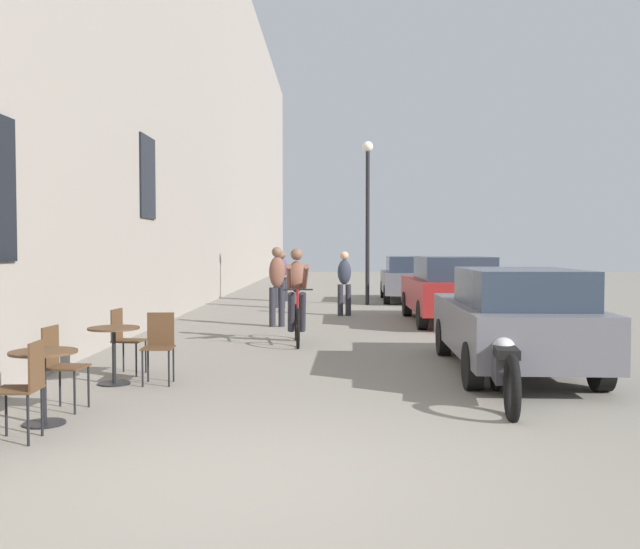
{
  "coord_description": "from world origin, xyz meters",
  "views": [
    {
      "loc": [
        0.66,
        -5.06,
        1.72
      ],
      "look_at": [
        0.26,
        16.09,
        0.89
      ],
      "focal_mm": 38.6,
      "sensor_mm": 36.0,
      "label": 1
    }
  ],
  "objects_px": {
    "pedestrian_mid": "(344,280)",
    "parked_car_nearest": "(513,318)",
    "pedestrian_near": "(277,282)",
    "pedestrian_furthest": "(282,273)",
    "cyclist_on_bicycle": "(297,298)",
    "cafe_chair_mid_toward_street": "(159,343)",
    "cafe_table_mid": "(114,343)",
    "pedestrian_far": "(279,276)",
    "cafe_chair_near_toward_street": "(25,383)",
    "parked_car_second": "(450,288)",
    "cafe_chair_near_toward_wall": "(60,362)",
    "cafe_table_near": "(44,371)",
    "parked_motorcycle": "(503,367)",
    "parked_car_third": "(409,278)",
    "street_lamp": "(368,201)",
    "cafe_chair_mid_toward_wall": "(124,336)"
  },
  "relations": [
    {
      "from": "cafe_table_mid",
      "to": "parked_car_third",
      "type": "bearing_deg",
      "value": 68.94
    },
    {
      "from": "cyclist_on_bicycle",
      "to": "pedestrian_mid",
      "type": "bearing_deg",
      "value": 79.27
    },
    {
      "from": "cafe_chair_near_toward_wall",
      "to": "street_lamp",
      "type": "distance_m",
      "value": 14.3
    },
    {
      "from": "pedestrian_mid",
      "to": "parked_car_nearest",
      "type": "bearing_deg",
      "value": -74.33
    },
    {
      "from": "street_lamp",
      "to": "parked_car_second",
      "type": "xyz_separation_m",
      "value": [
        1.64,
        -4.94,
        -2.32
      ]
    },
    {
      "from": "cafe_table_near",
      "to": "cyclist_on_bicycle",
      "type": "distance_m",
      "value": 6.18
    },
    {
      "from": "cafe_chair_near_toward_wall",
      "to": "parked_motorcycle",
      "type": "xyz_separation_m",
      "value": [
        4.77,
        0.43,
        -0.11
      ]
    },
    {
      "from": "pedestrian_mid",
      "to": "pedestrian_furthest",
      "type": "bearing_deg",
      "value": 112.14
    },
    {
      "from": "cafe_chair_mid_toward_wall",
      "to": "pedestrian_mid",
      "type": "relative_size",
      "value": 0.55
    },
    {
      "from": "cafe_table_near",
      "to": "cafe_table_mid",
      "type": "distance_m",
      "value": 1.98
    },
    {
      "from": "pedestrian_near",
      "to": "pedestrian_mid",
      "type": "height_order",
      "value": "pedestrian_near"
    },
    {
      "from": "cafe_chair_mid_toward_wall",
      "to": "street_lamp",
      "type": "relative_size",
      "value": 0.18
    },
    {
      "from": "pedestrian_mid",
      "to": "parked_car_third",
      "type": "bearing_deg",
      "value": 65.59
    },
    {
      "from": "pedestrian_mid",
      "to": "cafe_table_near",
      "type": "bearing_deg",
      "value": -106.1
    },
    {
      "from": "cafe_chair_near_toward_wall",
      "to": "street_lamp",
      "type": "xyz_separation_m",
      "value": [
        3.93,
        13.5,
        2.59
      ]
    },
    {
      "from": "pedestrian_near",
      "to": "pedestrian_furthest",
      "type": "height_order",
      "value": "pedestrian_near"
    },
    {
      "from": "cafe_chair_near_toward_wall",
      "to": "cafe_table_mid",
      "type": "distance_m",
      "value": 1.39
    },
    {
      "from": "parked_car_second",
      "to": "parked_car_third",
      "type": "xyz_separation_m",
      "value": [
        -0.23,
        6.36,
        -0.04
      ]
    },
    {
      "from": "pedestrian_far",
      "to": "pedestrian_mid",
      "type": "bearing_deg",
      "value": -51.09
    },
    {
      "from": "cafe_chair_near_toward_street",
      "to": "cafe_chair_mid_toward_street",
      "type": "height_order",
      "value": "same"
    },
    {
      "from": "cafe_table_mid",
      "to": "cafe_chair_mid_toward_street",
      "type": "xyz_separation_m",
      "value": [
        0.55,
        0.08,
        -0.0
      ]
    },
    {
      "from": "cafe_chair_near_toward_street",
      "to": "pedestrian_furthest",
      "type": "relative_size",
      "value": 0.56
    },
    {
      "from": "cafe_table_near",
      "to": "cafe_chair_mid_toward_street",
      "type": "distance_m",
      "value": 2.14
    },
    {
      "from": "cafe_chair_near_toward_wall",
      "to": "cyclist_on_bicycle",
      "type": "relative_size",
      "value": 0.51
    },
    {
      "from": "cyclist_on_bicycle",
      "to": "pedestrian_far",
      "type": "height_order",
      "value": "cyclist_on_bicycle"
    },
    {
      "from": "cafe_table_near",
      "to": "cafe_chair_near_toward_street",
      "type": "distance_m",
      "value": 0.58
    },
    {
      "from": "cafe_chair_near_toward_street",
      "to": "parked_car_second",
      "type": "bearing_deg",
      "value": 60.89
    },
    {
      "from": "pedestrian_mid",
      "to": "parked_car_nearest",
      "type": "distance_m",
      "value": 8.14
    },
    {
      "from": "pedestrian_near",
      "to": "cafe_chair_near_toward_street",
      "type": "bearing_deg",
      "value": -99.68
    },
    {
      "from": "parked_car_third",
      "to": "cafe_chair_mid_toward_street",
      "type": "bearing_deg",
      "value": -109.08
    },
    {
      "from": "cafe_table_mid",
      "to": "pedestrian_near",
      "type": "relative_size",
      "value": 0.41
    },
    {
      "from": "pedestrian_mid",
      "to": "pedestrian_furthest",
      "type": "relative_size",
      "value": 1.02
    },
    {
      "from": "cafe_chair_mid_toward_street",
      "to": "parked_motorcycle",
      "type": "distance_m",
      "value": 4.22
    },
    {
      "from": "cafe_chair_near_toward_street",
      "to": "parked_car_nearest",
      "type": "distance_m",
      "value": 6.28
    },
    {
      "from": "cafe_table_near",
      "to": "cafe_chair_mid_toward_street",
      "type": "relative_size",
      "value": 0.81
    },
    {
      "from": "cafe_chair_mid_toward_street",
      "to": "cafe_table_mid",
      "type": "bearing_deg",
      "value": -172.2
    },
    {
      "from": "cafe_table_mid",
      "to": "pedestrian_mid",
      "type": "relative_size",
      "value": 0.44
    },
    {
      "from": "pedestrian_near",
      "to": "cyclist_on_bicycle",
      "type": "bearing_deg",
      "value": -77.41
    },
    {
      "from": "cafe_chair_mid_toward_wall",
      "to": "pedestrian_near",
      "type": "distance_m",
      "value": 5.92
    },
    {
      "from": "cafe_table_near",
      "to": "pedestrian_mid",
      "type": "xyz_separation_m",
      "value": [
        3.1,
        10.74,
        0.39
      ]
    },
    {
      "from": "cafe_chair_mid_toward_wall",
      "to": "parked_car_second",
      "type": "relative_size",
      "value": 0.21
    },
    {
      "from": "cafe_table_mid",
      "to": "pedestrian_furthest",
      "type": "bearing_deg",
      "value": 85.17
    },
    {
      "from": "cafe_chair_near_toward_street",
      "to": "cafe_chair_near_toward_wall",
      "type": "bearing_deg",
      "value": 97.46
    },
    {
      "from": "parked_car_nearest",
      "to": "cafe_chair_near_toward_street",
      "type": "bearing_deg",
      "value": -146.31
    },
    {
      "from": "cafe_table_near",
      "to": "parked_motorcycle",
      "type": "bearing_deg",
      "value": 12.22
    },
    {
      "from": "pedestrian_near",
      "to": "street_lamp",
      "type": "distance_m",
      "value": 6.55
    },
    {
      "from": "pedestrian_furthest",
      "to": "parked_car_nearest",
      "type": "height_order",
      "value": "pedestrian_furthest"
    },
    {
      "from": "pedestrian_near",
      "to": "parked_car_third",
      "type": "distance_m",
      "value": 8.07
    },
    {
      "from": "pedestrian_far",
      "to": "pedestrian_furthest",
      "type": "distance_m",
      "value": 2.44
    },
    {
      "from": "cyclist_on_bicycle",
      "to": "parked_car_third",
      "type": "bearing_deg",
      "value": 72.3
    }
  ]
}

